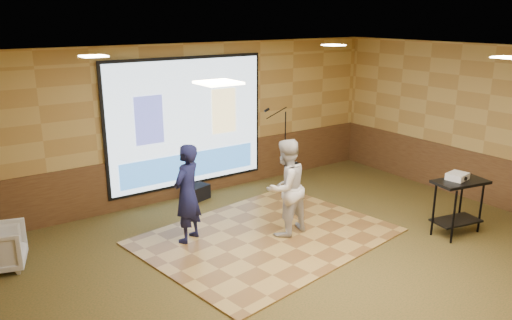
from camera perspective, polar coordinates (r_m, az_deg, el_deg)
ground at (r=7.52m, az=4.99°, el=-11.60°), size 9.00×9.00×0.00m
room_shell at (r=6.80m, az=5.43°, el=4.20°), size 9.04×7.04×3.02m
wainscot_back at (r=10.04m, az=-7.69°, el=-1.44°), size 9.00×0.04×0.95m
wainscot_right at (r=10.58m, az=24.11°, el=-1.83°), size 0.04×7.00×0.95m
projector_screen at (r=9.75m, az=-7.80°, el=4.10°), size 3.32×0.06×2.52m
downlight_nw at (r=7.20m, az=-18.08°, el=11.21°), size 0.32×0.32×0.02m
downlight_ne at (r=9.47m, az=8.86°, el=12.85°), size 0.32×0.32×0.02m
downlight_sw at (r=4.18m, az=-4.32°, el=8.80°), size 0.32×0.32×0.02m
downlight_se at (r=7.44m, az=26.86°, el=10.42°), size 0.32×0.32×0.02m
dance_floor at (r=8.27m, az=1.24°, el=-8.71°), size 4.23×3.47×0.03m
player_left at (r=7.89m, az=-7.88°, el=-3.80°), size 0.69×0.62×1.58m
player_right at (r=8.06m, az=3.42°, el=-3.17°), size 0.86×0.71×1.60m
av_table at (r=8.81m, az=22.16°, el=-3.95°), size 0.88×0.46×0.93m
projector at (r=8.74m, az=22.03°, el=-1.74°), size 0.36×0.32×0.11m
mic_stand at (r=10.50m, az=3.07°, el=-0.42°), size 0.68×0.28×1.72m
duffel_bag at (r=9.90m, az=-6.75°, el=-3.70°), size 0.53×0.43×0.29m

